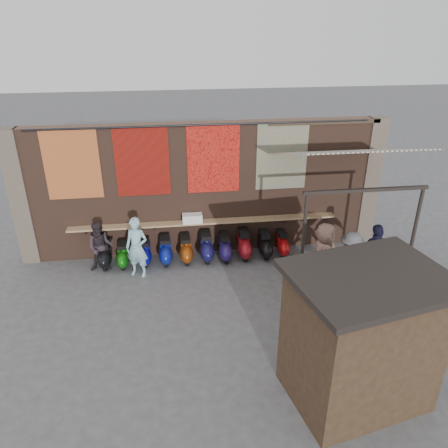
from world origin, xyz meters
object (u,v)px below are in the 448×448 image
at_px(diner_right, 101,247).
at_px(shopper_tan, 324,255).
at_px(scooter_stool_6, 225,247).
at_px(scooter_stool_8, 265,245).
at_px(scooter_stool_7, 244,244).
at_px(shopper_grey, 350,261).
at_px(scooter_stool_2, 145,252).
at_px(shopper_navy, 374,256).
at_px(scooter_stool_3, 166,250).
at_px(diner_left, 137,247).
at_px(scooter_stool_1, 123,255).
at_px(market_stall, 360,341).
at_px(shelf_box, 192,218).
at_px(scooter_stool_4, 186,249).
at_px(scooter_stool_5, 206,247).
at_px(scooter_stool_0, 105,254).
at_px(scooter_stool_9, 282,243).

relative_size(diner_right, shopper_tan, 0.83).
distance_m(scooter_stool_6, scooter_stool_8, 1.23).
height_order(scooter_stool_7, shopper_grey, shopper_grey).
bearing_deg(scooter_stool_2, shopper_grey, -20.64).
xyz_separation_m(shopper_navy, shopper_tan, (-1.30, 0.26, -0.01)).
bearing_deg(scooter_stool_7, scooter_stool_3, -179.53).
height_order(scooter_stool_7, shopper_tan, shopper_tan).
bearing_deg(shopper_navy, diner_left, -14.80).
distance_m(scooter_stool_1, diner_right, 0.72).
bearing_deg(shopper_grey, scooter_stool_1, 11.69).
height_order(scooter_stool_2, market_stall, market_stall).
distance_m(diner_left, market_stall, 6.57).
xyz_separation_m(scooter_stool_3, diner_right, (-1.81, -0.21, 0.36)).
bearing_deg(scooter_stool_2, market_stall, -53.25).
xyz_separation_m(shelf_box, scooter_stool_3, (-0.84, -0.29, -0.86)).
xyz_separation_m(scooter_stool_3, shopper_tan, (4.20, -1.77, 0.52)).
relative_size(scooter_stool_3, diner_right, 0.55).
bearing_deg(scooter_stool_6, scooter_stool_7, 6.03).
xyz_separation_m(shelf_box, diner_right, (-2.65, -0.50, -0.50)).
bearing_deg(diner_right, shopper_grey, -13.16).
xyz_separation_m(scooter_stool_3, scooter_stool_4, (0.61, -0.00, -0.01)).
xyz_separation_m(shelf_box, market_stall, (2.71, -5.83, 0.05)).
distance_m(scooter_stool_5, scooter_stool_7, 1.15).
relative_size(scooter_stool_2, shopper_tan, 0.42).
height_order(scooter_stool_0, scooter_stool_5, scooter_stool_5).
bearing_deg(scooter_stool_6, shopper_grey, -32.91).
bearing_deg(shopper_tan, scooter_stool_6, 84.02).
relative_size(scooter_stool_7, scooter_stool_9, 1.15).
distance_m(scooter_stool_2, shopper_grey, 5.83).
bearing_deg(diner_left, shelf_box, 50.88).
relative_size(scooter_stool_7, market_stall, 0.34).
height_order(scooter_stool_0, shopper_navy, shopper_navy).
distance_m(diner_left, shopper_tan, 5.11).
bearing_deg(market_stall, scooter_stool_1, 119.11).
xyz_separation_m(scooter_stool_2, diner_right, (-1.21, -0.23, 0.40)).
distance_m(scooter_stool_3, diner_right, 1.86).
height_order(scooter_stool_6, scooter_stool_7, scooter_stool_7).
xyz_separation_m(scooter_stool_2, market_stall, (4.15, -5.56, 0.94)).
relative_size(scooter_stool_0, scooter_stool_6, 1.01).
height_order(scooter_stool_4, scooter_stool_9, scooter_stool_4).
height_order(scooter_stool_5, scooter_stool_7, scooter_stool_5).
height_order(scooter_stool_3, shopper_navy, shopper_navy).
bearing_deg(shopper_navy, scooter_stool_7, -35.13).
relative_size(scooter_stool_3, scooter_stool_4, 1.03).
bearing_deg(diner_left, shopper_tan, 8.56).
xyz_separation_m(scooter_stool_0, scooter_stool_6, (3.52, -0.05, -0.00)).
distance_m(scooter_stool_7, market_stall, 5.75).
bearing_deg(scooter_stool_3, shelf_box, 18.91).
height_order(scooter_stool_0, scooter_stool_7, scooter_stool_7).
xyz_separation_m(scooter_stool_6, scooter_stool_7, (0.59, 0.06, 0.03)).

